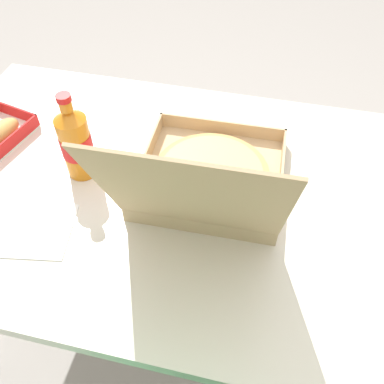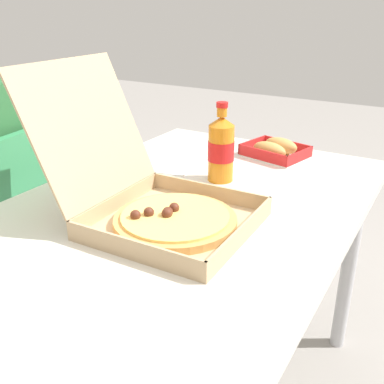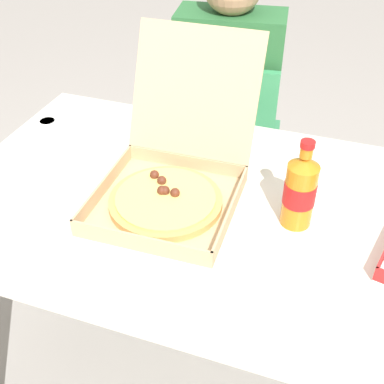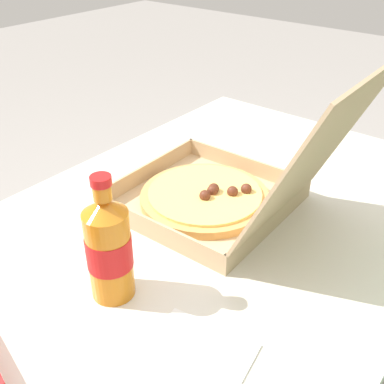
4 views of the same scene
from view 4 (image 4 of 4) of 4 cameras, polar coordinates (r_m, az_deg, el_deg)
name	(u,v)px [view 4 (image 4 of 4)]	position (r m, az deg, el deg)	size (l,w,h in m)	color
dining_table	(200,259)	(0.98, 1.01, -8.29)	(1.30, 0.81, 0.71)	silver
pizza_box_open	(223,190)	(0.96, 3.85, 0.20)	(0.35, 0.48, 0.35)	tan
cola_bottle	(109,248)	(0.74, -10.23, -6.77)	(0.07, 0.07, 0.22)	orange
paper_menu	(182,378)	(0.68, -1.24, -21.96)	(0.21, 0.15, 0.00)	white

